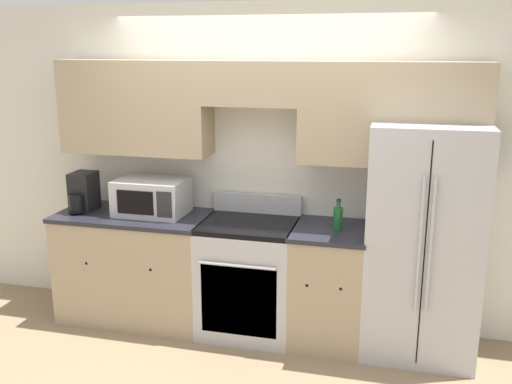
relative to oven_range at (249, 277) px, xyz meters
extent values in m
plane|color=#937A5B|center=(0.06, -0.31, -0.47)|extent=(12.00, 12.00, 0.00)
cube|color=silver|center=(0.06, 0.35, 0.83)|extent=(8.00, 0.06, 2.60)
cube|color=tan|center=(-0.99, 0.16, 1.31)|extent=(1.23, 0.33, 0.75)
cube|color=tan|center=(0.00, 0.16, 1.52)|extent=(0.74, 0.33, 0.34)
cube|color=tan|center=(1.05, 0.16, 1.31)|extent=(1.35, 0.33, 0.75)
cube|color=tan|center=(-0.99, 0.00, -0.02)|extent=(1.23, 0.62, 0.89)
cube|color=#23232D|center=(-0.99, 0.00, 0.44)|extent=(1.26, 0.64, 0.03)
sphere|color=black|center=(-1.26, -0.30, 0.11)|extent=(0.03, 0.03, 0.03)
sphere|color=black|center=(-0.71, -0.30, 0.11)|extent=(0.03, 0.03, 0.03)
cube|color=tan|center=(0.64, 0.00, -0.02)|extent=(0.54, 0.62, 0.89)
cube|color=#23232D|center=(0.64, 0.00, 0.44)|extent=(0.57, 0.64, 0.03)
sphere|color=black|center=(0.52, -0.30, 0.11)|extent=(0.03, 0.03, 0.03)
sphere|color=black|center=(0.76, -0.30, 0.11)|extent=(0.03, 0.03, 0.03)
cube|color=#B7B7BC|center=(0.00, 0.00, -0.03)|extent=(0.74, 0.62, 0.88)
cube|color=black|center=(0.00, -0.30, -0.07)|extent=(0.59, 0.01, 0.57)
cube|color=black|center=(0.00, 0.00, 0.44)|extent=(0.74, 0.62, 0.04)
cube|color=#B7B7BC|center=(0.00, 0.28, 0.54)|extent=(0.74, 0.04, 0.16)
cylinder|color=silver|center=(0.00, -0.33, 0.22)|extent=(0.59, 0.02, 0.02)
cube|color=#B7B7BC|center=(1.32, 0.06, 0.40)|extent=(0.81, 0.74, 1.74)
cube|color=black|center=(1.32, -0.31, 0.40)|extent=(0.01, 0.01, 1.60)
cylinder|color=#B7B7BC|center=(1.28, -0.33, 0.49)|extent=(0.02, 0.02, 0.96)
cylinder|color=#B7B7BC|center=(1.35, -0.33, 0.49)|extent=(0.02, 0.02, 0.96)
cube|color=#B7B7BC|center=(-0.83, 0.04, 0.60)|extent=(0.56, 0.41, 0.29)
cube|color=black|center=(-0.88, -0.16, 0.60)|extent=(0.31, 0.01, 0.19)
cube|color=#262628|center=(-0.63, -0.16, 0.60)|extent=(0.12, 0.01, 0.20)
cylinder|color=#195928|center=(0.70, -0.01, 0.54)|extent=(0.07, 0.07, 0.17)
cylinder|color=#195928|center=(0.70, -0.01, 0.65)|extent=(0.03, 0.03, 0.05)
cylinder|color=black|center=(0.70, -0.01, 0.68)|extent=(0.03, 0.03, 0.02)
cube|color=black|center=(-1.43, 0.01, 0.62)|extent=(0.18, 0.22, 0.32)
cylinder|color=black|center=(-1.43, -0.11, 0.55)|extent=(0.13, 0.13, 0.15)
camera|label=1|loc=(1.10, -4.12, 1.79)|focal=40.00mm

